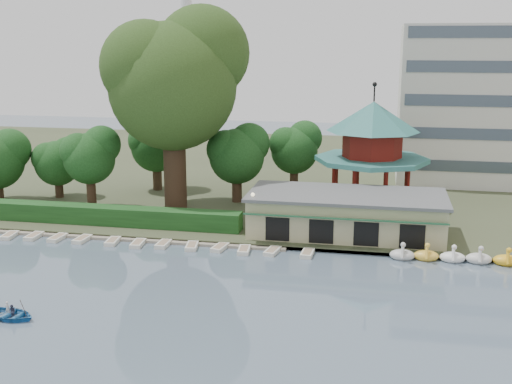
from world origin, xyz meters
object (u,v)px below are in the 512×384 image
(pavilion, at_px, (372,144))
(big_tree, at_px, (175,76))
(boathouse, at_px, (346,213))
(dock, at_px, (111,237))
(rowboat_with_passengers, at_px, (10,311))

(pavilion, height_order, big_tree, big_tree)
(boathouse, relative_size, big_tree, 0.85)
(dock, height_order, rowboat_with_passengers, rowboat_with_passengers)
(dock, xyz_separation_m, big_tree, (3.19, 11.02, 14.66))
(pavilion, relative_size, big_tree, 0.62)
(dock, bearing_deg, pavilion, 31.66)
(pavilion, bearing_deg, boathouse, -101.28)
(boathouse, relative_size, rowboat_with_passengers, 3.28)
(pavilion, bearing_deg, dock, -148.34)
(boathouse, distance_m, big_tree, 23.39)
(dock, height_order, boathouse, boathouse)
(boathouse, relative_size, pavilion, 1.38)
(big_tree, relative_size, rowboat_with_passengers, 3.85)
(dock, bearing_deg, rowboat_with_passengers, -87.58)
(boathouse, xyz_separation_m, rowboat_with_passengers, (-21.23, -23.10, -1.84))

